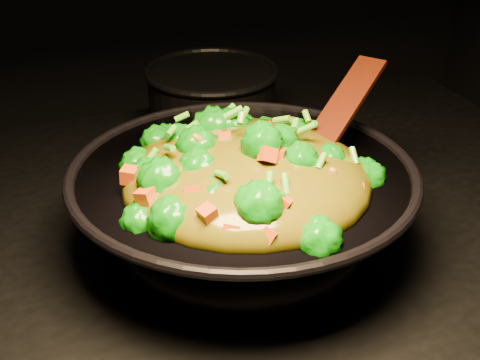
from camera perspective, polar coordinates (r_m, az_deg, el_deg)
name	(u,v)px	position (r m, az deg, el deg)	size (l,w,h in m)	color
wok	(243,214)	(0.97, 0.22, -2.68)	(0.44, 0.44, 0.12)	black
stir_fry	(247,146)	(0.89, 0.52, 2.67)	(0.31, 0.31, 0.11)	#0E6F07
spatula	(331,125)	(0.97, 7.07, 4.27)	(0.27, 0.04, 0.01)	#361506
back_pot	(212,102)	(1.31, -2.18, 6.06)	(0.22, 0.22, 0.13)	black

